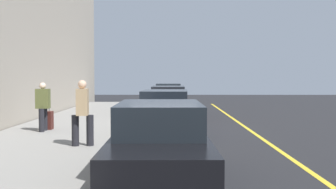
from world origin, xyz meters
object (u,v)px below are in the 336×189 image
Objects in this scene: parked_car_white at (168,95)px; pedestrian_olive_coat at (43,105)px; parked_car_navy at (165,112)px; rolling_suitcase at (49,120)px; parked_car_black at (160,143)px; parked_car_maroon at (168,101)px; pedestrian_tan_coat at (82,111)px.

pedestrian_olive_coat is at bearing -17.51° from parked_car_white.
parked_car_navy is 4.53× the size of rolling_suitcase.
parked_car_black is 2.76× the size of pedestrian_olive_coat.
parked_car_black is at bearing -0.43° from parked_car_maroon.
rolling_suitcase is at bearing -147.60° from parked_car_black.
parked_car_black is at bearing -0.17° from parked_car_white.
pedestrian_tan_coat is at bearing 34.69° from pedestrian_olive_coat.
parked_car_navy is at bearing 148.83° from pedestrian_tan_coat.
pedestrian_tan_coat is at bearing 29.93° from rolling_suitcase.
pedestrian_tan_coat is (3.57, -2.16, 0.34)m from parked_car_navy.
parked_car_navy is 4.20m from pedestrian_olive_coat.
parked_car_white is 0.99× the size of parked_car_black.
pedestrian_olive_coat reaches higher than parked_car_white.
parked_car_white and parked_car_navy have the same top height.
rolling_suitcase is (-6.41, -4.07, -0.29)m from parked_car_black.
parked_car_maroon and parked_car_navy have the same top height.
parked_car_white and parked_car_maroon have the same top height.
pedestrian_olive_coat reaches higher than rolling_suitcase.
parked_car_black is 4.58× the size of rolling_suitcase.
parked_car_black is 7.59m from rolling_suitcase.
parked_car_navy is 6.66m from parked_car_black.
parked_car_maroon is 2.66× the size of pedestrian_tan_coat.
parked_car_navy is at bearing -0.27° from parked_car_white.
parked_car_white is 13.94m from pedestrian_olive_coat.
parked_car_white is at bearing 162.49° from pedestrian_olive_coat.
parked_car_white is 13.48m from rolling_suitcase.
parked_car_maroon is at bearing 179.07° from parked_car_navy.
pedestrian_tan_coat reaches higher than parked_car_white.
parked_car_white and parked_car_black have the same top height.
parked_car_black is 2.58× the size of pedestrian_tan_coat.
parked_car_white reaches higher than rolling_suitcase.
pedestrian_tan_coat reaches higher than rolling_suitcase.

